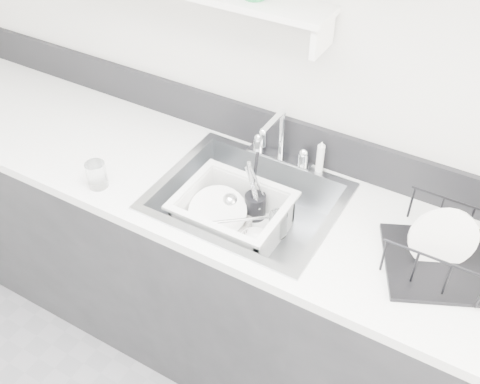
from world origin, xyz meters
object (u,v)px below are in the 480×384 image
Objects in this scene: counter_run at (246,282)px; sink at (247,215)px; wash_tub at (233,215)px; dish_rack at (459,250)px.

sink reaches higher than counter_run.
counter_run is at bearing 0.00° from sink.
counter_run is 0.37m from wash_tub.
sink is 1.65× the size of wash_tub.
sink reaches higher than wash_tub.
counter_run is 7.65× the size of dish_rack.
wash_tub is at bearing -155.69° from sink.
wash_tub is (-0.05, -0.02, -0.00)m from sink.
counter_run reaches higher than wash_tub.
dish_rack reaches higher than counter_run.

